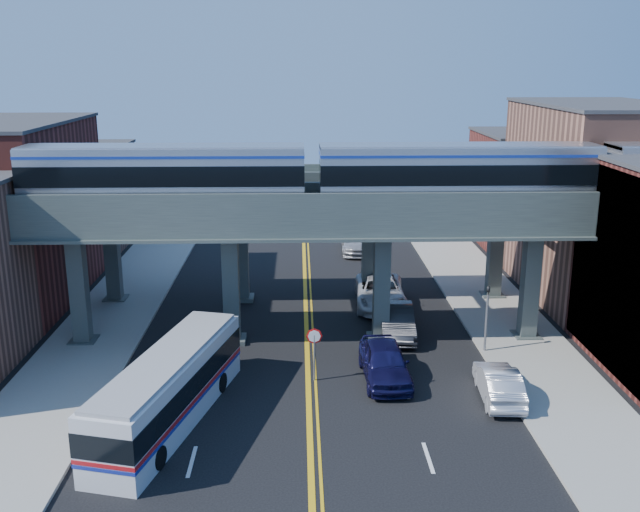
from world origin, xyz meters
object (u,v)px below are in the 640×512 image
at_px(traffic_signal, 487,311).
at_px(car_lane_b, 397,321).
at_px(car_lane_c, 380,292).
at_px(transit_train, 458,173).
at_px(car_lane_a, 385,362).
at_px(stop_sign, 314,346).
at_px(car_lane_d, 356,241).
at_px(car_parked_curb, 499,383).
at_px(transit_bus, 169,389).

xyz_separation_m(traffic_signal, car_lane_b, (-4.24, 2.63, -1.46)).
relative_size(traffic_signal, car_lane_c, 0.64).
bearing_deg(transit_train, car_lane_a, -129.67).
bearing_deg(traffic_signal, car_lane_b, 148.14).
distance_m(stop_sign, car_lane_c, 11.50).
xyz_separation_m(car_lane_d, car_parked_curb, (4.32, -25.94, -0.08)).
xyz_separation_m(car_lane_a, car_lane_d, (0.54, 23.78, -0.07)).
distance_m(car_lane_d, car_parked_curb, 26.30).
distance_m(transit_train, stop_sign, 11.63).
bearing_deg(car_lane_d, car_lane_a, -88.75).
height_order(car_lane_c, car_parked_curb, car_lane_c).
height_order(stop_sign, car_lane_a, stop_sign).
xyz_separation_m(stop_sign, car_parked_curb, (8.20, -2.15, -1.01)).
height_order(traffic_signal, car_lane_c, traffic_signal).
distance_m(transit_train, car_lane_b, 8.78).
xyz_separation_m(car_lane_b, car_lane_c, (-0.36, 5.00, 0.04)).
bearing_deg(car_lane_a, car_lane_b, 74.77).
distance_m(car_lane_a, car_lane_c, 10.67).
height_order(car_lane_c, car_lane_d, car_lane_c).
relative_size(car_lane_c, car_parked_curb, 1.39).
distance_m(traffic_signal, car_lane_b, 5.20).
distance_m(stop_sign, car_parked_curb, 8.54).
bearing_deg(stop_sign, transit_bus, -148.40).
relative_size(transit_train, car_lane_a, 8.33).
relative_size(transit_bus, car_lane_b, 2.20).
height_order(transit_bus, car_lane_c, transit_bus).
height_order(car_lane_a, car_parked_curb, car_lane_a).
distance_m(traffic_signal, car_lane_d, 21.44).
bearing_deg(car_lane_b, transit_train, -9.55).
xyz_separation_m(traffic_signal, transit_bus, (-15.04, -6.78, -0.85)).
distance_m(car_lane_a, car_lane_d, 23.78).
bearing_deg(car_lane_d, car_lane_b, -84.97).
bearing_deg(car_lane_c, transit_train, -57.79).
bearing_deg(car_parked_curb, car_lane_a, -20.09).
bearing_deg(car_parked_curb, stop_sign, -10.85).
relative_size(car_lane_a, car_lane_d, 0.92).
bearing_deg(car_lane_c, car_parked_curb, -70.21).
relative_size(car_lane_a, car_lane_b, 1.03).
bearing_deg(car_lane_d, transit_bus, -107.42).
bearing_deg(transit_train, car_lane_d, 100.83).
bearing_deg(traffic_signal, car_lane_c, 121.04).
distance_m(car_lane_b, car_parked_curb, 8.55).
xyz_separation_m(transit_train, transit_bus, (-13.61, -8.78, -7.69)).
xyz_separation_m(transit_bus, car_lane_b, (10.80, 9.41, -0.61)).
height_order(transit_train, car_lane_b, transit_train).
bearing_deg(car_lane_c, stop_sign, -109.19).
bearing_deg(transit_bus, car_lane_d, -5.47).
bearing_deg(car_parked_curb, transit_train, -80.35).
xyz_separation_m(transit_train, stop_sign, (-7.47, -5.00, -7.38)).
distance_m(car_lane_a, car_lane_b, 5.78).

